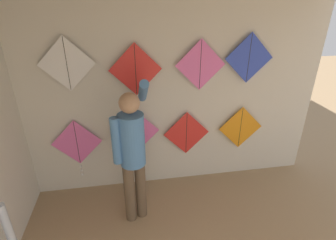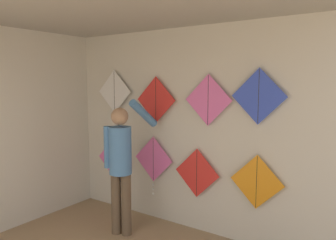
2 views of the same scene
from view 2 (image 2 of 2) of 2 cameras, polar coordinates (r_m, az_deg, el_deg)
back_panel at (r=4.64m, az=2.18°, el=-1.54°), size 4.54×0.06×2.80m
shopkeeper at (r=4.43m, az=-8.17°, el=-6.78°), size 0.45×0.70×1.84m
kite_0 at (r=5.43m, az=-9.39°, el=-6.96°), size 0.68×0.04×0.88m
kite_1 at (r=4.90m, az=-2.57°, el=-7.18°), size 0.68×0.04×0.88m
kite_2 at (r=4.53m, az=5.04°, el=-9.18°), size 0.68×0.01×0.68m
kite_3 at (r=4.19m, az=15.17°, el=-10.38°), size 0.68×0.01×0.68m
kite_4 at (r=5.26m, az=-9.31°, el=4.88°), size 0.68×0.01×0.68m
kite_5 at (r=4.73m, az=-2.13°, el=3.52°), size 0.68×0.01×0.68m
kite_6 at (r=4.28m, az=7.01°, el=3.47°), size 0.68×0.01×0.68m
kite_7 at (r=4.02m, az=15.51°, el=3.99°), size 0.68×0.01×0.68m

